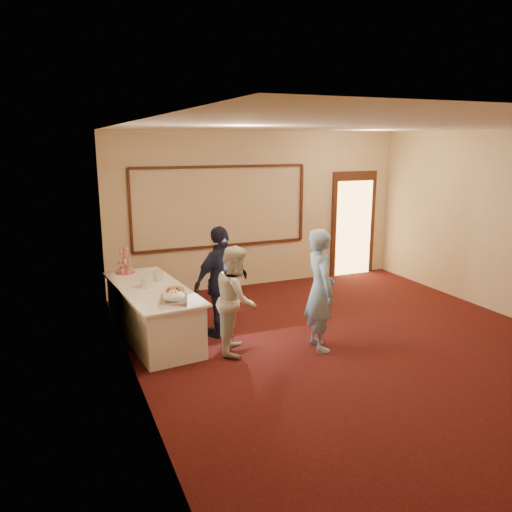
{
  "coord_description": "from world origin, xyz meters",
  "views": [
    {
      "loc": [
        -3.82,
        -5.44,
        2.81
      ],
      "look_at": [
        -1.04,
        1.2,
        1.15
      ],
      "focal_mm": 35.0,
      "sensor_mm": 36.0,
      "label": 1
    }
  ],
  "objects_px": {
    "cupcake_stand": "(125,263)",
    "guest": "(222,282)",
    "man": "(320,290)",
    "buffet_table": "(153,312)",
    "pavlova_tray": "(174,298)",
    "woman": "(236,299)",
    "tart": "(175,290)",
    "plate_stack_a": "(147,282)",
    "plate_stack_b": "(158,276)"
  },
  "relations": [
    {
      "from": "cupcake_stand",
      "to": "guest",
      "type": "bearing_deg",
      "value": -46.16
    },
    {
      "from": "cupcake_stand",
      "to": "man",
      "type": "relative_size",
      "value": 0.26
    },
    {
      "from": "buffet_table",
      "to": "pavlova_tray",
      "type": "relative_size",
      "value": 4.48
    },
    {
      "from": "cupcake_stand",
      "to": "woman",
      "type": "distance_m",
      "value": 2.21
    },
    {
      "from": "pavlova_tray",
      "to": "tart",
      "type": "xyz_separation_m",
      "value": [
        0.13,
        0.47,
        -0.05
      ]
    },
    {
      "from": "plate_stack_a",
      "to": "woman",
      "type": "xyz_separation_m",
      "value": [
        1.03,
        -0.91,
        -0.11
      ]
    },
    {
      "from": "pavlova_tray",
      "to": "cupcake_stand",
      "type": "bearing_deg",
      "value": 100.96
    },
    {
      "from": "man",
      "to": "plate_stack_b",
      "type": "bearing_deg",
      "value": 58.31
    },
    {
      "from": "woman",
      "to": "plate_stack_b",
      "type": "bearing_deg",
      "value": 57.57
    },
    {
      "from": "buffet_table",
      "to": "pavlova_tray",
      "type": "bearing_deg",
      "value": -81.83
    },
    {
      "from": "man",
      "to": "pavlova_tray",
      "type": "bearing_deg",
      "value": 85.94
    },
    {
      "from": "pavlova_tray",
      "to": "man",
      "type": "bearing_deg",
      "value": -12.16
    },
    {
      "from": "pavlova_tray",
      "to": "guest",
      "type": "distance_m",
      "value": 1.02
    },
    {
      "from": "plate_stack_a",
      "to": "guest",
      "type": "xyz_separation_m",
      "value": [
        1.02,
        -0.3,
        -0.03
      ]
    },
    {
      "from": "buffet_table",
      "to": "cupcake_stand",
      "type": "xyz_separation_m",
      "value": [
        -0.23,
        0.96,
        0.54
      ]
    },
    {
      "from": "man",
      "to": "woman",
      "type": "bearing_deg",
      "value": 79.03
    },
    {
      "from": "pavlova_tray",
      "to": "tart",
      "type": "height_order",
      "value": "pavlova_tray"
    },
    {
      "from": "woman",
      "to": "tart",
      "type": "bearing_deg",
      "value": 77.96
    },
    {
      "from": "pavlova_tray",
      "to": "cupcake_stand",
      "type": "xyz_separation_m",
      "value": [
        -0.35,
        1.81,
        0.08
      ]
    },
    {
      "from": "buffet_table",
      "to": "man",
      "type": "height_order",
      "value": "man"
    },
    {
      "from": "pavlova_tray",
      "to": "man",
      "type": "xyz_separation_m",
      "value": [
        1.92,
        -0.41,
        -0.0
      ]
    },
    {
      "from": "buffet_table",
      "to": "man",
      "type": "bearing_deg",
      "value": -31.69
    },
    {
      "from": "pavlova_tray",
      "to": "buffet_table",
      "type": "bearing_deg",
      "value": 98.17
    },
    {
      "from": "man",
      "to": "woman",
      "type": "height_order",
      "value": "man"
    },
    {
      "from": "man",
      "to": "woman",
      "type": "relative_size",
      "value": 1.15
    },
    {
      "from": "buffet_table",
      "to": "pavlova_tray",
      "type": "height_order",
      "value": "pavlova_tray"
    },
    {
      "from": "buffet_table",
      "to": "cupcake_stand",
      "type": "distance_m",
      "value": 1.13
    },
    {
      "from": "plate_stack_b",
      "to": "man",
      "type": "relative_size",
      "value": 0.1
    },
    {
      "from": "man",
      "to": "guest",
      "type": "relative_size",
      "value": 1.03
    },
    {
      "from": "buffet_table",
      "to": "guest",
      "type": "xyz_separation_m",
      "value": [
        0.96,
        -0.28,
        0.43
      ]
    },
    {
      "from": "woman",
      "to": "guest",
      "type": "distance_m",
      "value": 0.61
    },
    {
      "from": "man",
      "to": "guest",
      "type": "distance_m",
      "value": 1.46
    },
    {
      "from": "buffet_table",
      "to": "guest",
      "type": "bearing_deg",
      "value": -16.23
    },
    {
      "from": "pavlova_tray",
      "to": "woman",
      "type": "bearing_deg",
      "value": -2.85
    },
    {
      "from": "tart",
      "to": "woman",
      "type": "distance_m",
      "value": 0.88
    },
    {
      "from": "cupcake_stand",
      "to": "plate_stack_a",
      "type": "xyz_separation_m",
      "value": [
        0.17,
        -0.94,
        -0.08
      ]
    },
    {
      "from": "pavlova_tray",
      "to": "man",
      "type": "relative_size",
      "value": 0.31
    },
    {
      "from": "plate_stack_a",
      "to": "man",
      "type": "height_order",
      "value": "man"
    },
    {
      "from": "buffet_table",
      "to": "tart",
      "type": "height_order",
      "value": "tart"
    },
    {
      "from": "buffet_table",
      "to": "woman",
      "type": "bearing_deg",
      "value": -42.61
    },
    {
      "from": "plate_stack_a",
      "to": "guest",
      "type": "distance_m",
      "value": 1.07
    },
    {
      "from": "cupcake_stand",
      "to": "man",
      "type": "bearing_deg",
      "value": -44.38
    },
    {
      "from": "cupcake_stand",
      "to": "pavlova_tray",
      "type": "bearing_deg",
      "value": -79.04
    },
    {
      "from": "plate_stack_a",
      "to": "plate_stack_b",
      "type": "xyz_separation_m",
      "value": [
        0.22,
        0.29,
        -0.0
      ]
    },
    {
      "from": "buffet_table",
      "to": "woman",
      "type": "relative_size",
      "value": 1.62
    },
    {
      "from": "man",
      "to": "guest",
      "type": "bearing_deg",
      "value": 55.83
    },
    {
      "from": "pavlova_tray",
      "to": "plate_stack_a",
      "type": "relative_size",
      "value": 2.94
    },
    {
      "from": "tart",
      "to": "woman",
      "type": "height_order",
      "value": "woman"
    },
    {
      "from": "pavlova_tray",
      "to": "guest",
      "type": "bearing_deg",
      "value": 33.92
    },
    {
      "from": "plate_stack_b",
      "to": "tart",
      "type": "distance_m",
      "value": 0.69
    }
  ]
}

